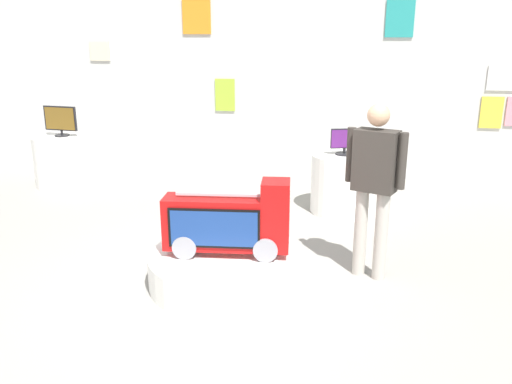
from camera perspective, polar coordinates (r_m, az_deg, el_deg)
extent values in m
plane|color=gray|center=(4.79, -5.55, -10.91)|extent=(30.00, 30.00, 0.00)
cube|color=silver|center=(8.46, 2.21, 11.88)|extent=(11.92, 0.10, 2.98)
cube|color=orange|center=(8.64, -6.50, 18.45)|extent=(0.45, 0.02, 0.52)
cube|color=beige|center=(9.25, -16.65, 14.48)|extent=(0.34, 0.02, 0.31)
cube|color=yellow|center=(8.59, 24.25, 7.90)|extent=(0.31, 0.02, 0.46)
cube|color=#9ECC33|center=(8.57, -3.40, 10.51)|extent=(0.32, 0.02, 0.51)
cube|color=white|center=(8.57, 25.49, 11.13)|extent=(0.49, 0.02, 0.36)
cube|color=teal|center=(8.30, 15.40, 17.73)|extent=(0.41, 0.02, 0.52)
cylinder|color=white|center=(4.89, -3.14, -8.30)|extent=(1.44, 1.44, 0.30)
cylinder|color=gray|center=(4.85, -7.43, -5.35)|extent=(0.25, 0.36, 0.22)
cylinder|color=gray|center=(4.75, 1.14, -5.65)|extent=(0.25, 0.36, 0.22)
cube|color=#B70F0F|center=(4.72, -3.23, -3.36)|extent=(1.15, 0.41, 0.47)
cube|color=#B70F0F|center=(4.58, 2.16, 0.21)|extent=(0.28, 0.32, 0.16)
cube|color=black|center=(4.59, -4.61, -4.00)|extent=(0.80, 0.10, 0.36)
cube|color=navy|center=(4.59, -4.61, -4.00)|extent=(0.76, 0.10, 0.32)
cube|color=#B2B2B7|center=(4.63, -3.28, -0.29)|extent=(0.90, 0.12, 0.02)
cylinder|color=white|center=(8.48, -20.09, 3.24)|extent=(0.88, 0.88, 0.75)
cylinder|color=black|center=(8.40, -20.35, 5.80)|extent=(0.21, 0.21, 0.02)
cylinder|color=black|center=(8.40, -20.38, 6.09)|extent=(0.04, 0.04, 0.07)
cube|color=black|center=(8.36, -20.53, 7.52)|extent=(0.54, 0.10, 0.36)
cube|color=brown|center=(8.34, -20.59, 7.49)|extent=(0.49, 0.07, 0.33)
cylinder|color=white|center=(6.84, 9.42, 0.96)|extent=(0.82, 0.82, 0.75)
cylinder|color=black|center=(6.75, 9.57, 4.12)|extent=(0.22, 0.22, 0.02)
cylinder|color=black|center=(6.74, 9.59, 4.47)|extent=(0.04, 0.04, 0.06)
cube|color=black|center=(6.71, 9.65, 5.78)|extent=(0.36, 0.14, 0.25)
cube|color=#561E6B|center=(6.69, 9.60, 5.74)|extent=(0.32, 0.11, 0.22)
cylinder|color=#B2ADA3|center=(5.00, 13.44, -4.70)|extent=(0.12, 0.12, 0.85)
cylinder|color=#B2ADA3|center=(5.07, 11.30, -4.30)|extent=(0.12, 0.12, 0.85)
cube|color=#38332D|center=(4.83, 12.88, 3.33)|extent=(0.43, 0.33, 0.56)
sphere|color=tan|center=(4.75, 13.21, 8.14)|extent=(0.20, 0.20, 0.20)
cylinder|color=#38332D|center=(4.75, 15.63, 3.26)|extent=(0.08, 0.08, 0.50)
cylinder|color=#38332D|center=(4.90, 10.27, 4.03)|extent=(0.08, 0.08, 0.50)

